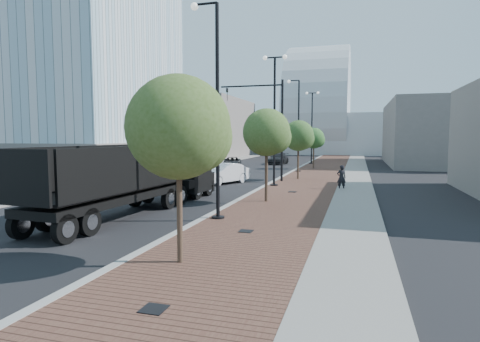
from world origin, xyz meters
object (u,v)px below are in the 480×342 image
(white_sedan, at_px, (223,174))
(pedestrian, at_px, (341,178))
(dark_car_mid, at_px, (232,162))
(dump_truck, at_px, (156,180))

(white_sedan, distance_m, pedestrian, 8.98)
(white_sedan, relative_size, dark_car_mid, 1.06)
(dump_truck, relative_size, pedestrian, 7.89)
(dark_car_mid, bearing_deg, pedestrian, -68.95)
(pedestrian, bearing_deg, dark_car_mid, -70.51)
(pedestrian, bearing_deg, white_sedan, -27.24)
(dump_truck, bearing_deg, white_sedan, 92.41)
(dump_truck, xyz_separation_m, white_sedan, (0.12, 10.37, -0.58))
(dark_car_mid, distance_m, pedestrian, 20.79)
(dump_truck, distance_m, pedestrian, 12.76)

